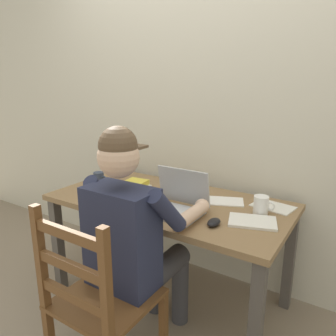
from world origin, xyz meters
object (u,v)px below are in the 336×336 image
wooden_chair (98,303)px  coffee_mug_dark (99,179)px  desk (169,212)px  coffee_mug_white (261,205)px  computer_mouse (214,222)px  seated_person (136,234)px  book_stack_main (135,185)px  laptop (176,202)px

wooden_chair → coffee_mug_dark: 1.01m
desk → coffee_mug_white: size_ratio=12.36×
wooden_chair → computer_mouse: (0.31, 0.54, 0.26)m
seated_person → book_stack_main: seated_person is taller
coffee_mug_white → coffee_mug_dark: 1.13m
seated_person → book_stack_main: bearing=128.3°
laptop → wooden_chair: bearing=-93.8°
desk → coffee_mug_white: bearing=9.1°
seated_person → coffee_mug_dark: size_ratio=11.11×
computer_mouse → book_stack_main: book_stack_main is taller
laptop → computer_mouse: laptop is taller
laptop → book_stack_main: laptop is taller
coffee_mug_white → coffee_mug_dark: (-1.13, -0.12, -0.00)m
coffee_mug_dark → desk: bearing=3.0°
wooden_chair → computer_mouse: wooden_chair is taller
book_stack_main → coffee_mug_dark: bearing=-162.7°
desk → wooden_chair: 0.76m
desk → book_stack_main: 0.33m
desk → computer_mouse: computer_mouse is taller
coffee_mug_dark → book_stack_main: 0.28m
wooden_chair → coffee_mug_dark: (-0.66, 0.70, 0.30)m
coffee_mug_dark → laptop: bearing=-8.0°
laptop → computer_mouse: bearing=-13.6°
computer_mouse → coffee_mug_dark: coffee_mug_dark is taller
coffee_mug_dark → wooden_chair: bearing=-46.8°
seated_person → wooden_chair: bearing=-90.0°
wooden_chair → desk: bearing=97.3°
desk → wooden_chair: (0.09, -0.73, -0.16)m
desk → wooden_chair: bearing=-82.7°
coffee_mug_white → computer_mouse: bearing=-119.0°
desk → coffee_mug_dark: coffee_mug_dark is taller
seated_person → coffee_mug_white: 0.72m
coffee_mug_white → coffee_mug_dark: size_ratio=1.08×
wooden_chair → book_stack_main: bearing=116.9°
desk → computer_mouse: size_ratio=14.87×
desk → laptop: size_ratio=4.51×
wooden_chair → coffee_mug_dark: bearing=133.2°
seated_person → coffee_mug_white: (0.46, 0.54, 0.08)m
computer_mouse → coffee_mug_white: size_ratio=0.83×
seated_person → book_stack_main: 0.64m
desk → book_stack_main: (-0.30, 0.05, 0.11)m
coffee_mug_dark → computer_mouse: bearing=-9.6°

